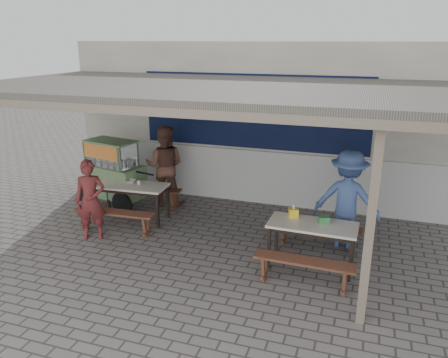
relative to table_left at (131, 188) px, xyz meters
name	(u,v)px	position (x,y,z in m)	size (l,w,h in m)	color
ground	(215,262)	(2.22, -1.18, -0.67)	(60.00, 60.00, 0.00)	#665F5C
back_wall	(267,123)	(2.22, 2.40, 1.05)	(9.00, 1.28, 3.50)	silver
warung_roof	(233,91)	(2.24, -0.28, 2.04)	(9.00, 4.21, 2.81)	#5B554E
table_left	(131,188)	(0.00, 0.00, 0.00)	(1.51, 0.74, 0.75)	white
bench_left_street	(115,217)	(0.05, -0.71, -0.33)	(1.59, 0.38, 0.45)	brown
bench_left_wall	(146,192)	(-0.05, 0.71, -0.33)	(1.59, 0.38, 0.45)	brown
table_right	(312,229)	(3.74, -0.80, 0.00)	(1.41, 0.69, 0.75)	white
bench_right_street	(304,267)	(3.72, -1.48, -0.33)	(1.50, 0.32, 0.45)	brown
bench_right_wall	(317,231)	(3.76, -0.13, -0.33)	(1.50, 0.32, 0.45)	brown
vendor_cart	(113,171)	(-0.72, 0.53, 0.14)	(1.92, 1.01, 1.49)	#779765
patron_street_side	(91,200)	(-0.24, -1.01, 0.08)	(0.55, 0.36, 1.49)	maroon
patron_wall_side	(165,166)	(0.26, 1.02, 0.22)	(0.86, 0.67, 1.78)	brown
patron_right_table	(347,199)	(4.20, 0.16, 0.21)	(1.14, 0.65, 1.76)	#45609D
tissue_box	(293,213)	(3.40, -0.61, 0.15)	(0.14, 0.14, 0.14)	yellow
donation_box	(324,220)	(3.90, -0.73, 0.13)	(0.17, 0.11, 0.11)	#398043
condiment_jar	(139,182)	(0.15, 0.08, 0.12)	(0.07, 0.07, 0.08)	silver
condiment_bowl	(131,181)	(-0.07, 0.13, 0.11)	(0.21, 0.21, 0.05)	silver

